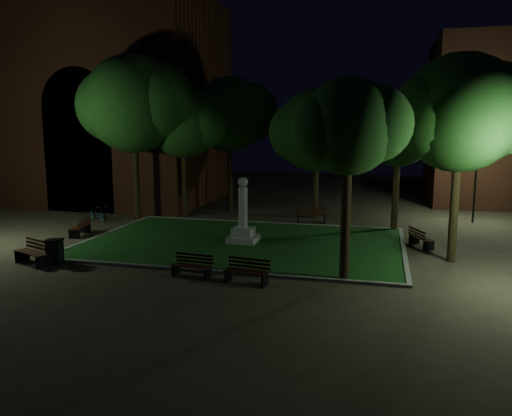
{
  "coord_description": "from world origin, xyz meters",
  "views": [
    {
      "loc": [
        6.48,
        -21.03,
        5.7
      ],
      "look_at": [
        0.9,
        1.0,
        1.96
      ],
      "focal_mm": 35.0,
      "sensor_mm": 36.0,
      "label": 1
    }
  ],
  "objects_px": {
    "bench_left_side": "(81,227)",
    "bench_right_side": "(420,238)",
    "trash_bin": "(55,251)",
    "bench_far_side": "(311,215)",
    "bicycle": "(98,213)",
    "bench_near_left": "(192,266)",
    "monument": "(243,224)",
    "bench_west_near": "(34,253)",
    "bench_near_right": "(247,272)"
  },
  "relations": [
    {
      "from": "bench_west_near",
      "to": "bench_right_side",
      "type": "height_order",
      "value": "bench_west_near"
    },
    {
      "from": "trash_bin",
      "to": "bench_right_side",
      "type": "bearing_deg",
      "value": 24.58
    },
    {
      "from": "bench_left_side",
      "to": "bench_right_side",
      "type": "relative_size",
      "value": 1.07
    },
    {
      "from": "bench_right_side",
      "to": "bench_far_side",
      "type": "xyz_separation_m",
      "value": [
        -5.87,
        4.69,
        0.05
      ]
    },
    {
      "from": "monument",
      "to": "bench_right_side",
      "type": "xyz_separation_m",
      "value": [
        8.38,
        1.37,
        -0.54
      ]
    },
    {
      "from": "bench_left_side",
      "to": "bench_far_side",
      "type": "bearing_deg",
      "value": 107.16
    },
    {
      "from": "bench_far_side",
      "to": "trash_bin",
      "type": "bearing_deg",
      "value": 42.93
    },
    {
      "from": "bench_near_right",
      "to": "bench_west_near",
      "type": "height_order",
      "value": "bench_west_near"
    },
    {
      "from": "bench_near_left",
      "to": "bench_left_side",
      "type": "bearing_deg",
      "value": 152.65
    },
    {
      "from": "bench_left_side",
      "to": "trash_bin",
      "type": "relative_size",
      "value": 1.72
    },
    {
      "from": "bench_left_side",
      "to": "trash_bin",
      "type": "distance_m",
      "value": 5.51
    },
    {
      "from": "monument",
      "to": "bench_far_side",
      "type": "relative_size",
      "value": 1.7
    },
    {
      "from": "bench_far_side",
      "to": "bench_near_right",
      "type": "bearing_deg",
      "value": 78.12
    },
    {
      "from": "bench_left_side",
      "to": "bench_near_right",
      "type": "bearing_deg",
      "value": 49.31
    },
    {
      "from": "monument",
      "to": "bench_west_near",
      "type": "xyz_separation_m",
      "value": [
        -7.48,
        -5.72,
        -0.48
      ]
    },
    {
      "from": "bench_west_near",
      "to": "monument",
      "type": "bearing_deg",
      "value": 59.41
    },
    {
      "from": "bench_right_side",
      "to": "trash_bin",
      "type": "xyz_separation_m",
      "value": [
        -15.01,
        -6.87,
        0.12
      ]
    },
    {
      "from": "bench_west_near",
      "to": "bench_right_side",
      "type": "bearing_deg",
      "value": 46.09
    },
    {
      "from": "bicycle",
      "to": "bench_left_side",
      "type": "bearing_deg",
      "value": -133.29
    },
    {
      "from": "trash_bin",
      "to": "bench_far_side",
      "type": "bearing_deg",
      "value": 51.66
    },
    {
      "from": "bench_far_side",
      "to": "bicycle",
      "type": "relative_size",
      "value": 1.06
    },
    {
      "from": "bench_near_left",
      "to": "monument",
      "type": "bearing_deg",
      "value": 91.27
    },
    {
      "from": "bench_right_side",
      "to": "trash_bin",
      "type": "relative_size",
      "value": 1.6
    },
    {
      "from": "bench_near_left",
      "to": "bench_near_right",
      "type": "height_order",
      "value": "bench_near_right"
    },
    {
      "from": "bench_near_left",
      "to": "bench_near_right",
      "type": "xyz_separation_m",
      "value": [
        2.25,
        -0.28,
        0.02
      ]
    },
    {
      "from": "monument",
      "to": "bicycle",
      "type": "xyz_separation_m",
      "value": [
        -10.15,
        3.48,
        -0.49
      ]
    },
    {
      "from": "bench_near_left",
      "to": "bench_right_side",
      "type": "relative_size",
      "value": 0.95
    },
    {
      "from": "bench_far_side",
      "to": "bicycle",
      "type": "height_order",
      "value": "bench_far_side"
    },
    {
      "from": "monument",
      "to": "bench_left_side",
      "type": "distance_m",
      "value": 8.77
    },
    {
      "from": "bench_near_left",
      "to": "trash_bin",
      "type": "xyz_separation_m",
      "value": [
        -6.22,
        0.26,
        0.13
      ]
    },
    {
      "from": "bench_near_left",
      "to": "bicycle",
      "type": "height_order",
      "value": "bicycle"
    },
    {
      "from": "monument",
      "to": "bench_far_side",
      "type": "bearing_deg",
      "value": 67.51
    },
    {
      "from": "trash_bin",
      "to": "bicycle",
      "type": "height_order",
      "value": "trash_bin"
    },
    {
      "from": "bench_near_right",
      "to": "bench_west_near",
      "type": "relative_size",
      "value": 0.88
    },
    {
      "from": "bench_left_side",
      "to": "bicycle",
      "type": "height_order",
      "value": "bench_left_side"
    },
    {
      "from": "bench_west_near",
      "to": "bench_right_side",
      "type": "xyz_separation_m",
      "value": [
        15.86,
        7.09,
        -0.06
      ]
    },
    {
      "from": "bench_left_side",
      "to": "bench_near_left",
      "type": "bearing_deg",
      "value": 44.61
    },
    {
      "from": "bench_near_left",
      "to": "bicycle",
      "type": "relative_size",
      "value": 0.91
    },
    {
      "from": "monument",
      "to": "bench_west_near",
      "type": "height_order",
      "value": "monument"
    },
    {
      "from": "monument",
      "to": "bicycle",
      "type": "height_order",
      "value": "monument"
    },
    {
      "from": "bench_near_left",
      "to": "bench_west_near",
      "type": "distance_m",
      "value": 7.07
    },
    {
      "from": "bench_left_side",
      "to": "bench_right_side",
      "type": "xyz_separation_m",
      "value": [
        17.12,
        1.78,
        -0.03
      ]
    },
    {
      "from": "bench_near_right",
      "to": "bench_far_side",
      "type": "bearing_deg",
      "value": 94.75
    },
    {
      "from": "bench_near_left",
      "to": "bicycle",
      "type": "distance_m",
      "value": 13.42
    },
    {
      "from": "bench_near_left",
      "to": "trash_bin",
      "type": "height_order",
      "value": "trash_bin"
    },
    {
      "from": "bench_west_near",
      "to": "bench_left_side",
      "type": "height_order",
      "value": "bench_west_near"
    },
    {
      "from": "bench_near_left",
      "to": "bench_right_side",
      "type": "xyz_separation_m",
      "value": [
        8.79,
        7.12,
        0.01
      ]
    },
    {
      "from": "bench_near_left",
      "to": "trash_bin",
      "type": "bearing_deg",
      "value": -177.04
    },
    {
      "from": "bench_left_side",
      "to": "bench_far_side",
      "type": "xyz_separation_m",
      "value": [
        11.25,
        6.47,
        0.02
      ]
    },
    {
      "from": "monument",
      "to": "bench_right_side",
      "type": "distance_m",
      "value": 8.51
    }
  ]
}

